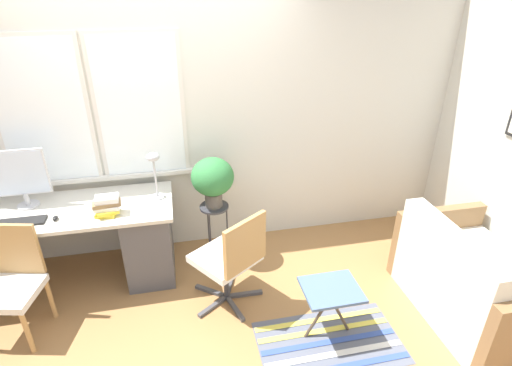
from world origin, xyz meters
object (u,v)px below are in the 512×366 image
desk_chair_wooden (13,281)px  plant_stand (214,212)px  office_chair_swivel (231,258)px  keyboard (22,222)px  monitor (20,176)px  book_stack (107,206)px  couch_loveseat (473,284)px  folding_stool (331,293)px  mouse (55,218)px  desk_lamp (154,166)px  potted_plant (213,178)px

desk_chair_wooden → plant_stand: 1.68m
office_chair_swivel → keyboard: bearing=-49.9°
monitor → book_stack: (0.68, -0.29, -0.20)m
keyboard → desk_chair_wooden: bearing=-96.6°
keyboard → book_stack: 0.66m
office_chair_swivel → couch_loveseat: (1.88, -0.50, -0.18)m
folding_stool → book_stack: bearing=150.7°
monitor → mouse: 0.48m
desk_chair_wooden → plant_stand: size_ratio=1.47×
plant_stand → mouse: bearing=-169.6°
mouse → desk_chair_wooden: (-0.29, -0.34, -0.31)m
mouse → book_stack: book_stack is taller
keyboard → folding_stool: 2.46m
keyboard → mouse: 0.25m
mouse → monitor: bearing=133.5°
mouse → office_chair_swivel: (1.34, -0.41, -0.30)m
keyboard → couch_loveseat: 3.62m
keyboard → plant_stand: (1.54, 0.23, -0.23)m
mouse → desk_lamp: (0.80, 0.22, 0.29)m
mouse → potted_plant: size_ratio=0.14×
couch_loveseat → folding_stool: couch_loveseat is taller
keyboard → desk_chair_wooden: size_ratio=0.40×
monitor → mouse: size_ratio=7.64×
desk_lamp → couch_loveseat: bearing=-25.0°
keyboard → desk_lamp: desk_lamp is taller
plant_stand → desk_lamp: bearing=-177.6°
monitor → desk_lamp: bearing=-3.9°
potted_plant → folding_stool: potted_plant is taller
desk_chair_wooden → couch_loveseat: size_ratio=0.70×
desk_chair_wooden → office_chair_swivel: size_ratio=0.98×
book_stack → couch_loveseat: 3.01m
monitor → keyboard: (0.03, -0.28, -0.27)m
desk_chair_wooden → mouse: bearing=62.5°
keyboard → office_chair_swivel: office_chair_swivel is taller
desk_chair_wooden → plant_stand: bearing=33.1°
monitor → plant_stand: 1.64m
monitor → potted_plant: 1.57m
desk_lamp → potted_plant: 0.52m
monitor → desk_chair_wooden: size_ratio=0.59×
desk_lamp → plant_stand: bearing=2.4°
desk_lamp → plant_stand: (0.49, 0.02, -0.53)m
folding_stool → couch_loveseat: bearing=-0.9°
couch_loveseat → keyboard: bearing=75.1°
keyboard → folding_stool: keyboard is taller
desk_lamp → mouse: bearing=-164.9°
monitor → book_stack: 0.76m
office_chair_swivel → plant_stand: (-0.06, 0.65, 0.05)m
book_stack → plant_stand: book_stack is taller
mouse → couch_loveseat: (3.22, -0.92, -0.48)m
keyboard → mouse: mouse is taller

